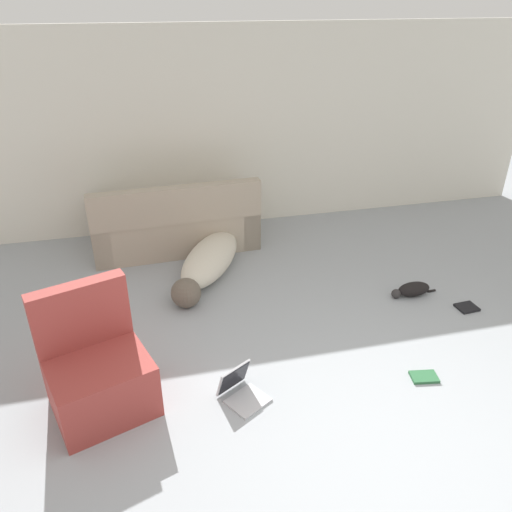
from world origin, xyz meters
The scene contains 9 objects.
ground_plane centered at (0.00, 0.00, 0.00)m, with size 20.00×20.00×0.00m, color #999EA3.
wall_back centered at (0.00, 3.97, 1.20)m, with size 7.81×0.06×2.40m.
couch centered at (-0.96, 3.40, 0.28)m, with size 1.91×0.91×0.85m.
dog centered at (-0.70, 2.63, 0.16)m, with size 1.02×1.61×0.33m.
cat centered at (1.22, 1.76, 0.07)m, with size 0.50×0.18×0.14m.
laptop_open centered at (-0.75, 0.79, 0.08)m, with size 0.41×0.42×0.25m.
book_black centered at (1.62, 1.42, 0.01)m, with size 0.20×0.18×0.02m.
book_green centered at (0.71, 0.63, 0.01)m, with size 0.23×0.17×0.02m.
side_chair centered at (-1.75, 0.94, 0.30)m, with size 0.84×0.80×0.92m.
Camera 1 is at (-1.29, -1.99, 2.71)m, focal length 35.00 mm.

